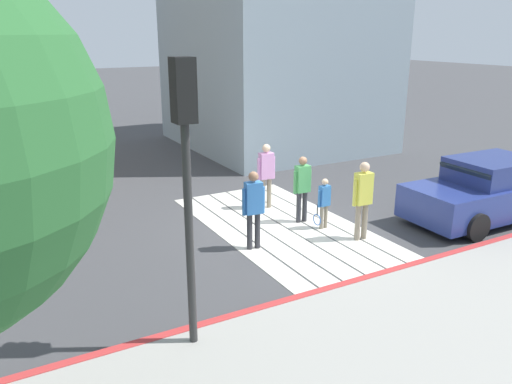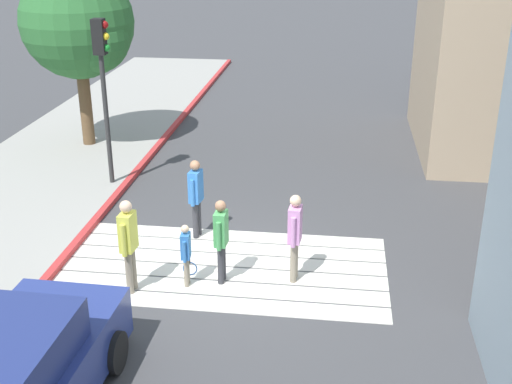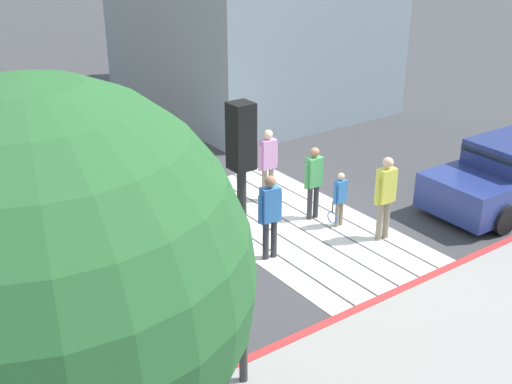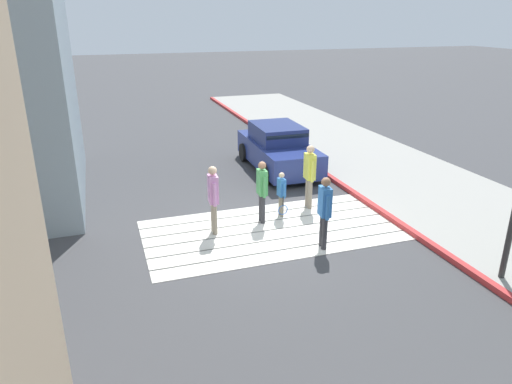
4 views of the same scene
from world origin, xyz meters
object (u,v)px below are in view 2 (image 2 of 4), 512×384
Objects in this scene: street_tree at (80,25)px; pedestrian_teen_behind at (128,240)px; car_parked_near_curb at (11,383)px; pedestrian_child_with_racket at (186,252)px; pedestrian_adult_side at (196,193)px; traffic_light_corner at (103,70)px; pedestrian_adult_lead at (221,235)px; pedestrian_adult_trailing at (295,232)px.

pedestrian_teen_behind is at bearing -64.84° from street_tree.
car_parked_near_curb is 0.82× the size of street_tree.
pedestrian_teen_behind is 1.46× the size of pedestrian_child_with_racket.
pedestrian_teen_behind is at bearing -106.78° from pedestrian_adult_side.
car_parked_near_curb is 9.01m from traffic_light_corner.
pedestrian_adult_lead is 0.96× the size of pedestrian_adult_side.
car_parked_near_curb is at bearing -127.67° from pedestrian_adult_trailing.
traffic_light_corner reaches higher than pedestrian_child_with_racket.
traffic_light_corner is at bearing -60.60° from street_tree.
street_tree is at bearing 105.67° from car_parked_near_curb.
car_parked_near_curb is 6.14m from pedestrian_adult_side.
traffic_light_corner is 3.40m from street_tree.
traffic_light_corner reaches higher than pedestrian_adult_trailing.
pedestrian_child_with_racket is at bearing 70.13° from car_parked_near_curb.
pedestrian_teen_behind reaches higher than car_parked_near_curb.
street_tree is 3.18× the size of pedestrian_adult_lead.
pedestrian_child_with_racket is at bearing -161.85° from pedestrian_adult_lead.
pedestrian_adult_side is 1.40× the size of pedestrian_child_with_racket.
car_parked_near_curb is 3.67m from pedestrian_teen_behind.
pedestrian_adult_trailing is (6.63, -7.06, -2.61)m from street_tree.
pedestrian_child_with_racket is (1.44, 3.97, -0.03)m from car_parked_near_curb.
car_parked_near_curb is at bearing -116.26° from pedestrian_adult_lead.
pedestrian_adult_side is at bearing 115.37° from pedestrian_adult_lead.
pedestrian_adult_lead reaches higher than pedestrian_child_with_racket.
pedestrian_adult_side is at bearing -42.68° from traffic_light_corner.
traffic_light_corner is 2.33× the size of pedestrian_teen_behind.
street_tree is 7.49m from pedestrian_adult_side.
pedestrian_adult_side is 0.96× the size of pedestrian_teen_behind.
pedestrian_adult_trailing is 2.74m from pedestrian_adult_side.
car_parked_near_curb is 1.02× the size of traffic_light_corner.
pedestrian_adult_trailing is at bearing 15.01° from pedestrian_teen_behind.
pedestrian_adult_side is (1.19, 6.02, 0.29)m from car_parked_near_curb.
car_parked_near_curb is 4.66m from pedestrian_adult_lead.
street_tree is 9.40m from pedestrian_adult_lead.
traffic_light_corner is (-1.58, 8.57, 2.30)m from car_parked_near_curb.
pedestrian_teen_behind is at bearing -164.99° from pedestrian_adult_trailing.
traffic_light_corner is 5.70m from pedestrian_teen_behind.
car_parked_near_curb is 12.27m from street_tree.
pedestrian_adult_trailing reaches higher than pedestrian_adult_side.
pedestrian_teen_behind is (3.69, -7.85, -2.57)m from street_tree.
street_tree is (-3.22, 11.48, 2.90)m from car_parked_near_curb.
traffic_light_corner is 2.53× the size of pedestrian_adult_lead.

